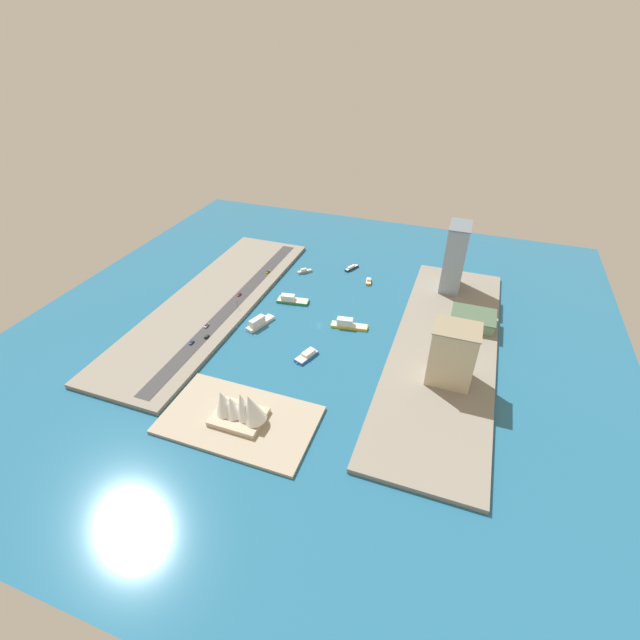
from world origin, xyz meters
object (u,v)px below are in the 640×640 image
object	(u,v)px
yacht_sleek_gray	(305,271)
catamaran_blue	(307,355)
ferry_green_doubledeck	(291,300)
office_block_beige	(452,354)
sedan_silver	(207,325)
opera_landmark	(239,408)
traffic_light_waterfront	(237,304)
pickup_red	(239,294)
ferry_white_commuter	(259,322)
ferry_yellow_fast	(348,324)
tower_tall_glass	(455,257)
taxi_yellow_cab	(268,271)
suv_black	(207,337)
patrol_launch_navy	(352,268)
hatchback_blue	(192,342)
water_taxi_orange	(369,282)
terminal_long_green	(473,319)

from	to	relation	value
yacht_sleek_gray	catamaran_blue	size ratio (longest dim) A/B	0.64
ferry_green_doubledeck	office_block_beige	bearing A→B (deg)	156.90
sedan_silver	opera_landmark	bearing A→B (deg)	132.73
yacht_sleek_gray	traffic_light_waterfront	xyz separation A→B (m)	(26.18, 78.89, 5.93)
pickup_red	ferry_white_commuter	bearing A→B (deg)	137.97
ferry_yellow_fast	tower_tall_glass	world-z (taller)	tower_tall_glass
office_block_beige	traffic_light_waterfront	xyz separation A→B (m)	(166.22, -28.20, -15.85)
yacht_sleek_gray	pickup_red	bearing A→B (deg)	60.19
catamaran_blue	taxi_yellow_cab	xyz separation A→B (m)	(75.68, -97.18, 2.37)
yacht_sleek_gray	pickup_red	size ratio (longest dim) A/B	2.68
suv_black	patrol_launch_navy	bearing A→B (deg)	-115.48
yacht_sleek_gray	ferry_white_commuter	world-z (taller)	ferry_white_commuter
ferry_yellow_fast	catamaran_blue	xyz separation A→B (m)	(15.95, 44.07, -1.08)
patrol_launch_navy	hatchback_blue	xyz separation A→B (m)	(74.06, 151.42, 2.61)
water_taxi_orange	ferry_white_commuter	size ratio (longest dim) A/B	0.44
catamaran_blue	taxi_yellow_cab	bearing A→B (deg)	-52.09
patrol_launch_navy	ferry_green_doubledeck	size ratio (longest dim) A/B	0.60
sedan_silver	terminal_long_green	bearing A→B (deg)	-159.29
patrol_launch_navy	ferry_white_commuter	bearing A→B (deg)	69.93
hatchback_blue	suv_black	bearing A→B (deg)	-124.04
ferry_green_doubledeck	traffic_light_waterfront	size ratio (longest dim) A/B	4.31
yacht_sleek_gray	traffic_light_waterfront	world-z (taller)	traffic_light_waterfront
ferry_white_commuter	suv_black	bearing A→B (deg)	48.63
water_taxi_orange	office_block_beige	xyz separation A→B (m)	(-79.90, 108.21, 21.86)
yacht_sleek_gray	ferry_green_doubledeck	world-z (taller)	ferry_green_doubledeck
ferry_yellow_fast	tower_tall_glass	bearing A→B (deg)	-129.14
ferry_green_doubledeck	terminal_long_green	world-z (taller)	terminal_long_green
hatchback_blue	opera_landmark	size ratio (longest dim) A/B	0.14
sedan_silver	suv_black	bearing A→B (deg)	121.85
ferry_yellow_fast	traffic_light_waterfront	distance (m)	88.81
ferry_yellow_fast	sedan_silver	distance (m)	105.80
yacht_sleek_gray	tower_tall_glass	xyz separation A→B (m)	(-128.47, -12.15, 29.95)
yacht_sleek_gray	terminal_long_green	xyz separation A→B (m)	(-150.55, 38.25, 6.06)
tower_tall_glass	traffic_light_waterfront	bearing A→B (deg)	30.48
ferry_white_commuter	traffic_light_waterfront	distance (m)	27.29
ferry_green_doubledeck	sedan_silver	distance (m)	73.01
ferry_white_commuter	water_taxi_orange	bearing A→B (deg)	-124.13
patrol_launch_navy	office_block_beige	size ratio (longest dim) A/B	0.42
terminal_long_green	sedan_silver	size ratio (longest dim) A/B	6.40
ferry_white_commuter	hatchback_blue	xyz separation A→B (m)	(33.39, 40.13, 1.18)
suv_black	traffic_light_waterfront	xyz separation A→B (m)	(-2.57, -41.96, 3.43)
ferry_green_doubledeck	office_block_beige	world-z (taller)	office_block_beige
catamaran_blue	traffic_light_waterfront	world-z (taller)	traffic_light_waterfront
ferry_yellow_fast	suv_black	xyz separation A→B (m)	(90.75, 51.33, 1.28)
ferry_yellow_fast	suv_black	world-z (taller)	ferry_yellow_fast
ferry_green_doubledeck	sedan_silver	world-z (taller)	ferry_green_doubledeck
ferry_green_doubledeck	opera_landmark	world-z (taller)	opera_landmark
ferry_yellow_fast	ferry_white_commuter	distance (m)	67.07
water_taxi_orange	opera_landmark	size ratio (longest dim) A/B	0.35
suv_black	opera_landmark	size ratio (longest dim) A/B	0.13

